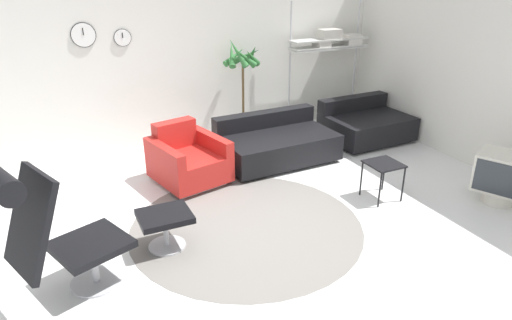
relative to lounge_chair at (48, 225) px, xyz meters
The scene contains 13 objects.
ground_plane 1.95m from the lounge_chair, 16.17° to the left, with size 12.00×12.00×0.00m, color white.
wall_back 3.72m from the lounge_chair, 61.52° to the left, with size 12.00×0.09×2.80m.
wall_right 5.38m from the lounge_chair, ahead, with size 0.06×12.00×2.80m.
round_rug 2.01m from the lounge_chair, 12.29° to the left, with size 2.44×2.44×0.01m.
lounge_chair is the anchor object (origin of this frame).
ottoman 1.14m from the lounge_chair, 21.45° to the left, with size 0.49×0.42×0.37m.
armchair_red 2.40m from the lounge_chair, 46.59° to the left, with size 0.96×1.01×0.73m.
couch_low 3.51m from the lounge_chair, 32.23° to the left, with size 1.60×1.01×0.62m.
couch_second 5.02m from the lounge_chair, 23.44° to the left, with size 1.29×1.00×0.62m.
side_table 3.55m from the lounge_chair, ahead, with size 0.38×0.38×0.45m.
crt_television 4.71m from the lounge_chair, ahead, with size 0.66×0.70×0.60m.
potted_plant 4.01m from the lounge_chair, 44.39° to the left, with size 0.59×0.60×1.59m.
shelf_unit 5.37m from the lounge_chair, 32.82° to the left, with size 1.35×0.28×2.04m.
Camera 1 is at (-1.59, -3.90, 2.53)m, focal length 32.00 mm.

